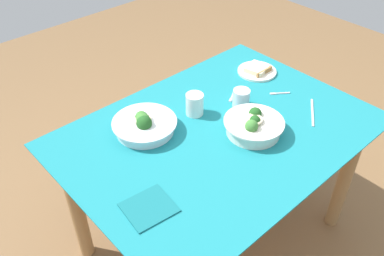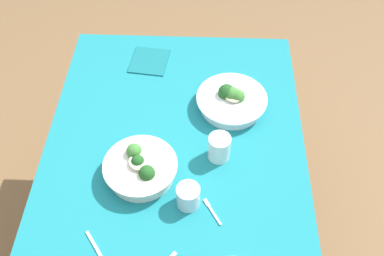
{
  "view_description": "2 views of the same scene",
  "coord_description": "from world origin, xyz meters",
  "px_view_note": "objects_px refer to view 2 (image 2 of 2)",
  "views": [
    {
      "loc": [
        -1.02,
        -0.94,
        1.86
      ],
      "look_at": [
        -0.1,
        0.06,
        0.77
      ],
      "focal_mm": 38.63,
      "sensor_mm": 36.0,
      "label": 1
    },
    {
      "loc": [
        0.94,
        0.1,
        2.04
      ],
      "look_at": [
        -0.09,
        0.06,
        0.77
      ],
      "focal_mm": 41.21,
      "sensor_mm": 36.0,
      "label": 2
    }
  ],
  "objects_px": {
    "broccoli_bowl_far": "(231,100)",
    "fork_by_far_bowl": "(212,211)",
    "napkin_folded_upper": "(149,61)",
    "broccoli_bowl_near": "(141,168)",
    "water_glass_center": "(219,147)",
    "water_glass_side": "(188,196)"
  },
  "relations": [
    {
      "from": "broccoli_bowl_far",
      "to": "water_glass_center",
      "type": "height_order",
      "value": "water_glass_center"
    },
    {
      "from": "water_glass_center",
      "to": "water_glass_side",
      "type": "bearing_deg",
      "value": -27.06
    },
    {
      "from": "water_glass_center",
      "to": "napkin_folded_upper",
      "type": "relative_size",
      "value": 0.6
    },
    {
      "from": "broccoli_bowl_near",
      "to": "water_glass_side",
      "type": "relative_size",
      "value": 2.99
    },
    {
      "from": "broccoli_bowl_far",
      "to": "water_glass_side",
      "type": "relative_size",
      "value": 3.22
    },
    {
      "from": "broccoli_bowl_far",
      "to": "fork_by_far_bowl",
      "type": "xyz_separation_m",
      "value": [
        0.47,
        -0.07,
        -0.03
      ]
    },
    {
      "from": "napkin_folded_upper",
      "to": "broccoli_bowl_near",
      "type": "bearing_deg",
      "value": 3.06
    },
    {
      "from": "fork_by_far_bowl",
      "to": "broccoli_bowl_near",
      "type": "bearing_deg",
      "value": 30.72
    },
    {
      "from": "broccoli_bowl_far",
      "to": "broccoli_bowl_near",
      "type": "distance_m",
      "value": 0.46
    },
    {
      "from": "napkin_folded_upper",
      "to": "fork_by_far_bowl",
      "type": "bearing_deg",
      "value": 21.17
    },
    {
      "from": "broccoli_bowl_near",
      "to": "fork_by_far_bowl",
      "type": "height_order",
      "value": "broccoli_bowl_near"
    },
    {
      "from": "water_glass_center",
      "to": "fork_by_far_bowl",
      "type": "xyz_separation_m",
      "value": [
        0.23,
        -0.02,
        -0.05
      ]
    },
    {
      "from": "napkin_folded_upper",
      "to": "water_glass_center",
      "type": "bearing_deg",
      "value": 31.35
    },
    {
      "from": "water_glass_center",
      "to": "napkin_folded_upper",
      "type": "distance_m",
      "value": 0.58
    },
    {
      "from": "fork_by_far_bowl",
      "to": "napkin_folded_upper",
      "type": "distance_m",
      "value": 0.77
    },
    {
      "from": "water_glass_side",
      "to": "napkin_folded_upper",
      "type": "distance_m",
      "value": 0.72
    },
    {
      "from": "broccoli_bowl_far",
      "to": "fork_by_far_bowl",
      "type": "distance_m",
      "value": 0.48
    },
    {
      "from": "fork_by_far_bowl",
      "to": "napkin_folded_upper",
      "type": "bearing_deg",
      "value": -9.54
    },
    {
      "from": "broccoli_bowl_far",
      "to": "napkin_folded_upper",
      "type": "relative_size",
      "value": 1.65
    },
    {
      "from": "water_glass_center",
      "to": "fork_by_far_bowl",
      "type": "relative_size",
      "value": 1.03
    },
    {
      "from": "broccoli_bowl_far",
      "to": "fork_by_far_bowl",
      "type": "bearing_deg",
      "value": -8.63
    },
    {
      "from": "napkin_folded_upper",
      "to": "water_glass_side",
      "type": "bearing_deg",
      "value": 16.12
    }
  ]
}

